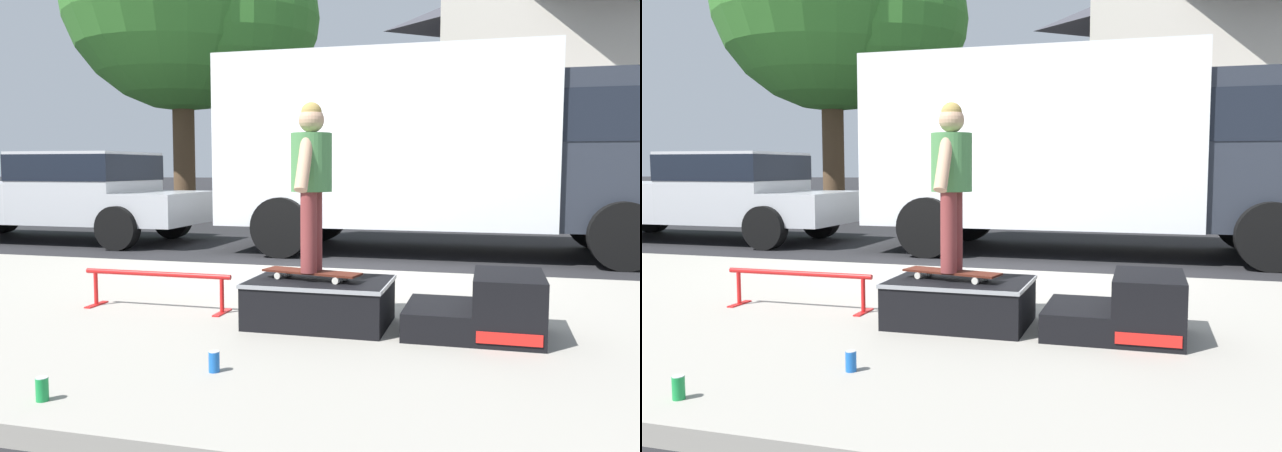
% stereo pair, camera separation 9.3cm
% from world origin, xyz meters
% --- Properties ---
extents(ground_plane, '(140.00, 140.00, 0.00)m').
position_xyz_m(ground_plane, '(0.00, 0.00, 0.00)').
color(ground_plane, black).
extents(sidewalk_slab, '(50.00, 5.00, 0.12)m').
position_xyz_m(sidewalk_slab, '(0.00, -3.00, 0.06)').
color(sidewalk_slab, gray).
rests_on(sidewalk_slab, ground).
extents(skate_box, '(1.08, 0.76, 0.35)m').
position_xyz_m(skate_box, '(1.19, -3.23, 0.31)').
color(skate_box, black).
rests_on(skate_box, sidewalk_slab).
extents(kicker_ramp, '(0.98, 0.77, 0.46)m').
position_xyz_m(kicker_ramp, '(2.45, -3.23, 0.31)').
color(kicker_ramp, black).
rests_on(kicker_ramp, sidewalk_slab).
extents(grind_rail, '(1.37, 0.28, 0.33)m').
position_xyz_m(grind_rail, '(-0.30, -3.08, 0.36)').
color(grind_rail, red).
rests_on(grind_rail, sidewalk_slab).
extents(skateboard, '(0.80, 0.35, 0.07)m').
position_xyz_m(skateboard, '(1.13, -3.26, 0.53)').
color(skateboard, '#4C1E14').
rests_on(skateboard, skate_box).
extents(skater_kid, '(0.31, 0.66, 1.29)m').
position_xyz_m(skater_kid, '(1.13, -3.26, 1.30)').
color(skater_kid, brown).
rests_on(skater_kid, skateboard).
extents(soda_can, '(0.07, 0.07, 0.13)m').
position_xyz_m(soda_can, '(0.21, -5.19, 0.18)').
color(soda_can, '#198C3F').
rests_on(soda_can, sidewalk_slab).
extents(soda_can_b, '(0.07, 0.07, 0.13)m').
position_xyz_m(soda_can_b, '(0.88, -4.52, 0.18)').
color(soda_can_b, '#1959B2').
rests_on(soda_can_b, sidewalk_slab).
extents(box_truck, '(6.91, 2.63, 3.05)m').
position_xyz_m(box_truck, '(1.82, 2.20, 1.70)').
color(box_truck, white).
rests_on(box_truck, ground).
extents(pickup_truck_silver, '(5.70, 2.09, 1.61)m').
position_xyz_m(pickup_truck_silver, '(-5.13, 2.04, 0.89)').
color(pickup_truck_silver, '#B2B5BA').
rests_on(pickup_truck_silver, ground).
extents(house_behind, '(9.54, 8.22, 8.40)m').
position_xyz_m(house_behind, '(5.47, 14.21, 4.24)').
color(house_behind, beige).
rests_on(house_behind, ground).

